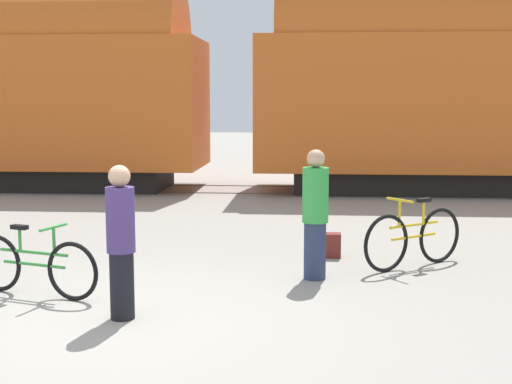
# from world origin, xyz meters

# --- Properties ---
(ground_plane) EXTENTS (80.00, 80.00, 0.00)m
(ground_plane) POSITION_xyz_m (0.00, 0.00, 0.00)
(ground_plane) COLOR gray
(freight_train) EXTENTS (24.18, 2.88, 5.01)m
(freight_train) POSITION_xyz_m (0.00, 10.49, 2.62)
(freight_train) COLOR black
(freight_train) RESTS_ON ground_plane
(rail_near) EXTENTS (36.18, 0.07, 0.01)m
(rail_near) POSITION_xyz_m (0.00, 9.78, 0.01)
(rail_near) COLOR #4C4238
(rail_near) RESTS_ON ground_plane
(rail_far) EXTENTS (36.18, 0.07, 0.01)m
(rail_far) POSITION_xyz_m (0.00, 11.21, 0.01)
(rail_far) COLOR #4C4238
(rail_far) RESTS_ON ground_plane
(bicycle_green) EXTENTS (1.64, 0.59, 0.82)m
(bicycle_green) POSITION_xyz_m (-1.11, 0.87, 0.35)
(bicycle_green) COLOR black
(bicycle_green) RESTS_ON ground_plane
(bicycle_yellow) EXTENTS (1.40, 1.10, 0.94)m
(bicycle_yellow) POSITION_xyz_m (3.35, 2.61, 0.40)
(bicycle_yellow) COLOR black
(bicycle_yellow) RESTS_ON ground_plane
(person_in_purple) EXTENTS (0.29, 0.29, 1.57)m
(person_in_purple) POSITION_xyz_m (0.10, 0.12, 0.80)
(person_in_purple) COLOR black
(person_in_purple) RESTS_ON ground_plane
(person_in_green) EXTENTS (0.32, 0.32, 1.61)m
(person_in_green) POSITION_xyz_m (2.05, 1.89, 0.81)
(person_in_green) COLOR #283351
(person_in_green) RESTS_ON ground_plane
(backpack) EXTENTS (0.28, 0.20, 0.34)m
(backpack) POSITION_xyz_m (2.28, 3.13, 0.17)
(backpack) COLOR maroon
(backpack) RESTS_ON ground_plane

